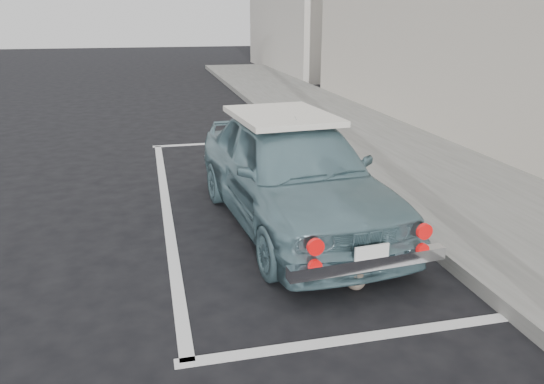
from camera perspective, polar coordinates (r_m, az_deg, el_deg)
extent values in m
plane|color=black|center=(4.74, 1.59, -12.90)|extent=(80.00, 80.00, 0.00)
cube|color=slate|center=(7.66, 21.28, -0.98)|extent=(2.80, 40.00, 0.15)
cube|color=black|center=(9.81, 22.84, 10.89)|extent=(0.10, 16.00, 2.40)
cube|color=silver|center=(4.49, 9.70, -15.16)|extent=(3.00, 0.12, 0.01)
cube|color=silver|center=(10.81, -4.71, 5.32)|extent=(3.00, 0.12, 0.01)
cube|color=silver|center=(7.33, -11.32, -1.48)|extent=(0.12, 7.00, 0.01)
imported|color=slate|center=(6.38, 2.21, 2.23)|extent=(1.95, 4.12, 1.36)
cube|color=silver|center=(6.60, 1.05, 8.26)|extent=(1.25, 1.61, 0.07)
cube|color=silver|center=(4.83, 10.35, -7.46)|extent=(1.53, 0.25, 0.12)
cube|color=white|center=(4.75, 10.68, -6.59)|extent=(0.33, 0.05, 0.17)
cylinder|color=red|center=(4.49, 4.71, -5.91)|extent=(0.15, 0.05, 0.15)
cylinder|color=red|center=(4.97, 16.07, -4.10)|extent=(0.15, 0.05, 0.15)
cylinder|color=red|center=(4.57, 4.65, -7.96)|extent=(0.12, 0.05, 0.12)
cylinder|color=red|center=(5.04, 15.89, -5.98)|extent=(0.12, 0.05, 0.12)
ellipsoid|color=#64574C|center=(5.15, 8.91, -9.01)|extent=(0.29, 0.37, 0.20)
sphere|color=#64574C|center=(4.99, 9.17, -9.09)|extent=(0.13, 0.13, 0.13)
cone|color=#64574C|center=(4.96, 8.81, -8.44)|extent=(0.04, 0.04, 0.05)
cone|color=#64574C|center=(4.97, 9.61, -8.43)|extent=(0.04, 0.04, 0.05)
cylinder|color=#64574C|center=(5.34, 9.16, -8.83)|extent=(0.06, 0.22, 0.03)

